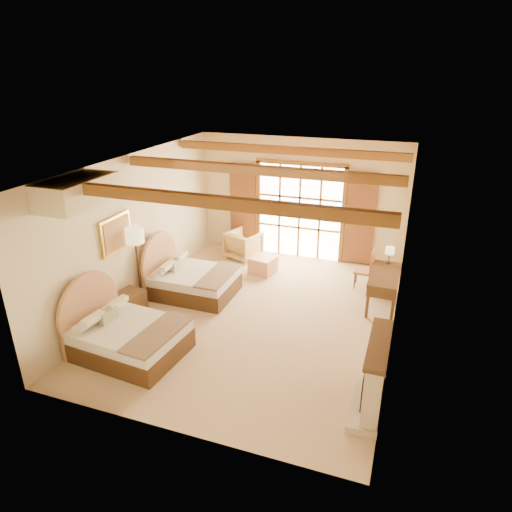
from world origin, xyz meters
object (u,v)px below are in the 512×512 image
at_px(bed_far, 188,278).
at_px(armchair, 243,245).
at_px(desk, 383,288).
at_px(nightstand, 131,304).
at_px(bed_near, 123,334).

bearing_deg(bed_far, armchair, 79.63).
distance_m(armchair, desk, 4.09).
relative_size(bed_far, desk, 1.30).
relative_size(nightstand, desk, 0.41).
xyz_separation_m(bed_near, nightstand, (-0.59, 1.12, -0.08)).
distance_m(bed_far, nightstand, 1.51).
xyz_separation_m(bed_near, desk, (4.28, 3.39, 0.03)).
bearing_deg(armchair, nightstand, 92.83).
bearing_deg(nightstand, desk, 35.25).
height_order(nightstand, desk, desk).
height_order(nightstand, armchair, armchair).
height_order(bed_far, nightstand, bed_far).
height_order(bed_far, desk, bed_far).
bearing_deg(bed_far, nightstand, -114.10).
bearing_deg(desk, armchair, 159.49).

